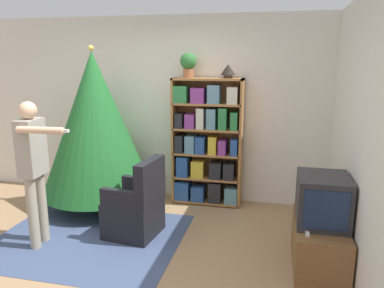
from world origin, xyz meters
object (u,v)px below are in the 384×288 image
object	(u,v)px
christmas_tree	(95,124)
standing_person	(34,163)
potted_plant	(188,63)
table_lamp	(228,70)
bookshelf	(206,145)
television	(323,200)
armchair	(136,209)

from	to	relation	value
christmas_tree	standing_person	world-z (taller)	christmas_tree
christmas_tree	potted_plant	world-z (taller)	christmas_tree
standing_person	potted_plant	size ratio (longest dim) A/B	4.82
table_lamp	standing_person	bearing A→B (deg)	-138.40
bookshelf	christmas_tree	distance (m)	1.52
bookshelf	potted_plant	distance (m)	1.13
television	armchair	bearing A→B (deg)	172.70
television	christmas_tree	distance (m)	3.02
television	armchair	xyz separation A→B (m)	(-1.99, 0.26, -0.38)
bookshelf	television	size ratio (longest dim) A/B	3.20
standing_person	bookshelf	bearing A→B (deg)	132.33
christmas_tree	bookshelf	bearing A→B (deg)	17.19
standing_person	table_lamp	size ratio (longest dim) A/B	7.93
television	potted_plant	distance (m)	2.52
television	armchair	world-z (taller)	television
bookshelf	potted_plant	size ratio (longest dim) A/B	5.35
bookshelf	armchair	distance (m)	1.41
table_lamp	bookshelf	bearing A→B (deg)	-177.81
bookshelf	potted_plant	world-z (taller)	potted_plant
christmas_tree	armchair	size ratio (longest dim) A/B	2.37
standing_person	potted_plant	xyz separation A→B (m)	(1.30, 1.63, 1.01)
armchair	standing_person	bearing A→B (deg)	-57.28
christmas_tree	potted_plant	bearing A→B (deg)	21.05
bookshelf	television	world-z (taller)	bookshelf
standing_person	television	bearing A→B (deg)	89.96
armchair	potted_plant	bearing A→B (deg)	170.96
armchair	standing_person	world-z (taller)	standing_person
bookshelf	potted_plant	xyz separation A→B (m)	(-0.25, 0.01, 1.10)
television	standing_person	size ratio (longest dim) A/B	0.35
potted_plant	table_lamp	world-z (taller)	potted_plant
potted_plant	table_lamp	xyz separation A→B (m)	(0.54, 0.00, -0.09)
christmas_tree	armchair	world-z (taller)	christmas_tree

